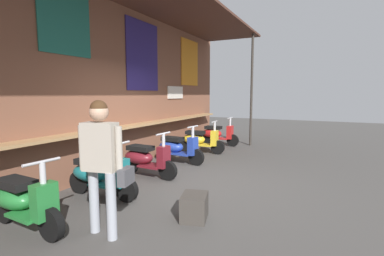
# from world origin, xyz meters

# --- Properties ---
(ground_plane) EXTENTS (30.51, 30.51, 0.00)m
(ground_plane) POSITION_xyz_m (0.00, 0.00, 0.00)
(ground_plane) COLOR #474442
(market_stall_facade) EXTENTS (10.90, 2.23, 3.85)m
(market_stall_facade) POSITION_xyz_m (0.00, 1.90, 2.11)
(market_stall_facade) COLOR brown
(market_stall_facade) RESTS_ON ground_plane
(scooter_green) EXTENTS (0.47, 1.40, 0.97)m
(scooter_green) POSITION_xyz_m (-2.69, 1.08, 0.39)
(scooter_green) COLOR #237533
(scooter_green) RESTS_ON ground_plane
(scooter_teal) EXTENTS (0.46, 1.40, 0.97)m
(scooter_teal) POSITION_xyz_m (-1.37, 1.08, 0.39)
(scooter_teal) COLOR #197075
(scooter_teal) RESTS_ON ground_plane
(scooter_maroon) EXTENTS (0.47, 1.40, 0.97)m
(scooter_maroon) POSITION_xyz_m (-0.03, 1.08, 0.39)
(scooter_maroon) COLOR maroon
(scooter_maroon) RESTS_ON ground_plane
(scooter_blue) EXTENTS (0.50, 1.40, 0.97)m
(scooter_blue) POSITION_xyz_m (1.34, 1.08, 0.39)
(scooter_blue) COLOR #233D9E
(scooter_blue) RESTS_ON ground_plane
(scooter_yellow) EXTENTS (0.49, 1.40, 0.97)m
(scooter_yellow) POSITION_xyz_m (2.70, 1.08, 0.39)
(scooter_yellow) COLOR gold
(scooter_yellow) RESTS_ON ground_plane
(scooter_red) EXTENTS (0.46, 1.40, 0.97)m
(scooter_red) POSITION_xyz_m (4.12, 1.08, 0.39)
(scooter_red) COLOR red
(scooter_red) RESTS_ON ground_plane
(shopper_with_handbag) EXTENTS (0.37, 0.66, 1.67)m
(shopper_with_handbag) POSITION_xyz_m (-2.35, 0.03, 1.02)
(shopper_with_handbag) COLOR #999EA8
(shopper_with_handbag) RESTS_ON ground_plane
(merchandise_crate) EXTENTS (0.51, 0.45, 0.35)m
(merchandise_crate) POSITION_xyz_m (-1.44, -0.77, 0.18)
(merchandise_crate) COLOR #3D3833
(merchandise_crate) RESTS_ON ground_plane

